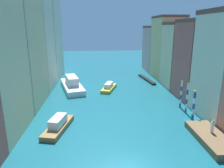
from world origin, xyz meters
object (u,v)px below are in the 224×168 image
Objects in this scene: person_on_dock at (212,127)px; mooring_pole_1 at (187,98)px; mooring_pole_2 at (181,94)px; vaporetto_white at (72,85)px; gondola_black at (146,79)px; motorboat_0 at (109,87)px; motorboat_1 at (58,125)px; mooring_pole_0 at (194,105)px; waterfront_dock at (211,138)px.

mooring_pole_1 is (0.16, 7.61, 0.88)m from person_on_dock.
mooring_pole_2 reaches higher than vaporetto_white.
mooring_pole_1 is 0.47× the size of gondola_black.
gondola_black is at bearing 37.78° from motorboat_0.
person_on_dock is at bearing -62.72° from motorboat_0.
mooring_pole_1 is 18.98m from motorboat_1.
vaporetto_white is at bearing 172.78° from motorboat_0.
mooring_pole_0 is at bearing -90.10° from mooring_pole_1.
mooring_pole_2 is 0.66× the size of motorboat_1.
mooring_pole_0 is 23.32m from gondola_black.
mooring_pole_0 reaches higher than vaporetto_white.
mooring_pole_1 is at bearing 89.90° from mooring_pole_0.
mooring_pole_2 is 19.63m from motorboat_1.
vaporetto_white is (-18.66, 14.26, -1.43)m from mooring_pole_1.
vaporetto_white is (-18.70, 11.90, -1.33)m from mooring_pole_2.
mooring_pole_0 is 0.36× the size of vaporetto_white.
mooring_pole_1 reaches higher than waterfront_dock.
mooring_pole_0 is (0.16, 5.28, 0.71)m from person_on_dock.
gondola_black is (-1.15, 23.20, -2.04)m from mooring_pole_0.
mooring_pole_2 reaches higher than waterfront_dock.
motorboat_0 is (-10.48, 21.45, 0.15)m from waterfront_dock.
mooring_pole_2 is (0.21, 9.97, 0.78)m from person_on_dock.
motorboat_0 is 18.78m from motorboat_1.
mooring_pole_2 is (0.50, 10.53, 1.91)m from waterfront_dock.
motorboat_0 reaches higher than waterfront_dock.
waterfront_dock reaches higher than gondola_black.
motorboat_1 is at bearing 168.58° from person_on_dock.
vaporetto_white is 1.76× the size of motorboat_1.
person_on_dock is (0.30, 0.56, 1.14)m from waterfront_dock.
gondola_black is (-0.99, 28.48, -1.33)m from person_on_dock.
person_on_dock reaches higher than motorboat_1.
mooring_pole_1 is 0.72× the size of motorboat_0.
motorboat_0 is at bearing 117.28° from person_on_dock.
waterfront_dock is 1.11× the size of motorboat_1.
motorboat_1 is (0.18, -18.17, -0.36)m from vaporetto_white.
person_on_dock reaches higher than gondola_black.
vaporetto_white is (-18.20, 22.43, 0.59)m from waterfront_dock.
mooring_pole_2 is at bearing 89.45° from mooring_pole_0.
person_on_dock reaches higher than motorboat_0.
motorboat_0 reaches higher than gondola_black.
person_on_dock is 0.34× the size of mooring_pole_1.
person_on_dock is 23.53m from motorboat_0.
vaporetto_white is at bearing 129.06° from waterfront_dock.
person_on_dock is 28.65m from vaporetto_white.
gondola_black is at bearing 55.03° from motorboat_1.
motorboat_1 is at bearing -161.30° from mooring_pole_2.
mooring_pole_0 is 0.66× the size of motorboat_0.
mooring_pole_1 is 2.36m from mooring_pole_2.
vaporetto_white is 7.80m from motorboat_0.
gondola_black is (17.51, 6.61, -0.78)m from vaporetto_white.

